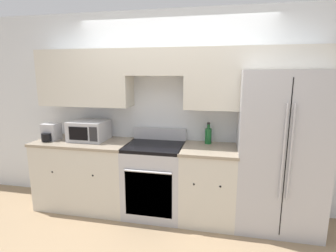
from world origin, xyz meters
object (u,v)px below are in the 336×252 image
object	(u,v)px
oven_range	(155,179)
refrigerator	(278,150)
microwave	(89,130)
bottle	(208,135)

from	to	relation	value
oven_range	refrigerator	bearing A→B (deg)	2.95
refrigerator	microwave	xyz separation A→B (m)	(-2.41, -0.01, 0.13)
oven_range	microwave	size ratio (longest dim) A/B	2.30
microwave	bottle	bearing A→B (deg)	4.98
refrigerator	microwave	distance (m)	2.41
microwave	bottle	size ratio (longest dim) A/B	1.71
oven_range	bottle	size ratio (longest dim) A/B	3.94
refrigerator	bottle	bearing A→B (deg)	171.35
oven_range	microwave	distance (m)	1.10
oven_range	microwave	xyz separation A→B (m)	(-0.92, 0.06, 0.59)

